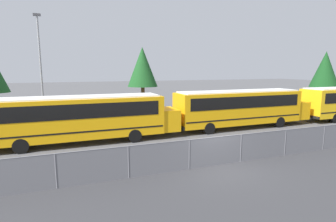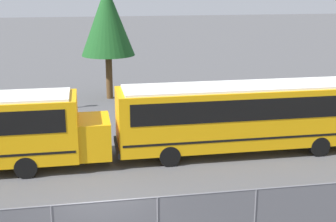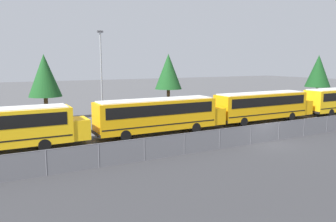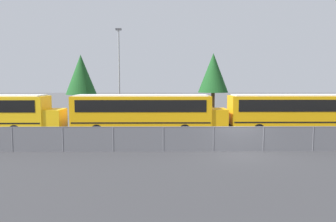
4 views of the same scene
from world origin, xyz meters
The scene contains 8 objects.
ground_plane centered at (0.00, 0.00, 0.00)m, with size 200.00×200.00×0.00m, color #4C4C4F.
road_strip centered at (0.00, -6.00, 0.00)m, with size 98.96×12.00×0.01m.
fence centered at (0.00, 0.00, 0.80)m, with size 65.03×0.07×1.57m.
school_bus_1 centered at (-6.17, 7.00, 1.90)m, with size 12.74×2.55×3.23m.
school_bus_2 centered at (6.80, 7.22, 1.90)m, with size 12.74×2.55×3.23m.
light_pole centered at (-9.28, 14.33, 5.26)m, with size 0.60×0.24×9.73m.
tree_0 centered at (-14.34, 18.67, 5.05)m, with size 3.57×3.57×7.40m.
tree_2 centered at (1.21, 18.98, 5.27)m, with size 3.57×3.57×7.62m.
Camera 4 is at (-4.58, -19.91, 4.37)m, focal length 35.00 mm.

